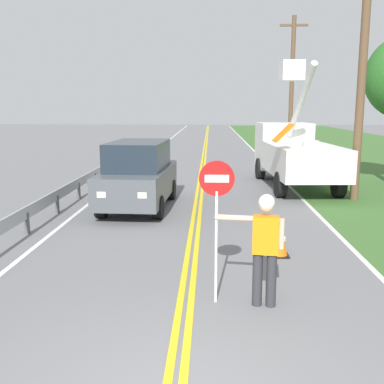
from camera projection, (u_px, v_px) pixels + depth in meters
centerline_yellow_left at (201, 167)px, 24.46m from camera, size 0.11×110.00×0.01m
centerline_yellow_right at (204, 167)px, 24.45m from camera, size 0.11×110.00×0.01m
edge_line_right at (270, 167)px, 24.32m from camera, size 0.12×110.00×0.01m
edge_line_left at (136, 166)px, 24.60m from camera, size 0.12×110.00×0.01m
flagger_worker at (265, 243)px, 7.17m from camera, size 1.08×0.31×1.83m
stop_sign_paddle at (217, 200)px, 7.18m from camera, size 0.56×0.04×2.33m
utility_bucket_truck at (293, 151)px, 18.42m from camera, size 2.69×6.92×5.02m
oncoming_suv_nearest at (139, 175)px, 14.31m from camera, size 2.08×4.68×2.10m
utility_pole_near at (363, 66)px, 14.92m from camera, size 1.80×0.28×8.56m
utility_pole_mid at (292, 84)px, 29.90m from camera, size 1.80×0.28×8.91m
traffic_cone_lead at (280, 241)px, 9.74m from camera, size 0.40×0.40×0.70m
guardrail_left_shoulder at (101, 170)px, 19.26m from camera, size 0.10×32.00×0.71m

